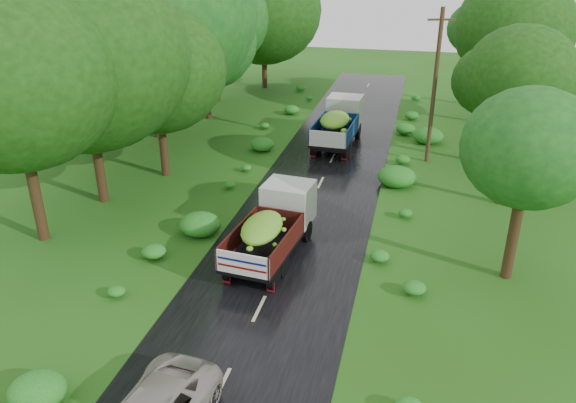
% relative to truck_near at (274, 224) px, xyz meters
% --- Properties ---
extents(ground, '(120.00, 120.00, 0.00)m').
position_rel_truck_near_xyz_m(ground, '(0.48, -7.91, -1.42)').
color(ground, '#234C10').
rests_on(ground, ground).
extents(road, '(6.50, 80.00, 0.02)m').
position_rel_truck_near_xyz_m(road, '(0.48, -2.91, -1.41)').
color(road, black).
rests_on(road, ground).
extents(road_lines, '(0.12, 69.60, 0.00)m').
position_rel_truck_near_xyz_m(road_lines, '(0.48, -1.91, -1.39)').
color(road_lines, '#BFB78C').
rests_on(road_lines, road).
extents(truck_near, '(2.71, 6.14, 2.50)m').
position_rel_truck_near_xyz_m(truck_near, '(0.00, 0.00, 0.00)').
color(truck_near, black).
rests_on(truck_near, ground).
extents(truck_far, '(2.57, 6.53, 2.70)m').
position_rel_truck_near_xyz_m(truck_far, '(0.39, 14.82, 0.11)').
color(truck_far, black).
rests_on(truck_far, ground).
extents(utility_pole, '(1.51, 0.54, 8.82)m').
position_rel_truck_near_xyz_m(utility_pole, '(6.05, 12.93, 3.13)').
color(utility_pole, '#382616').
rests_on(utility_pole, ground).
extents(trees_left, '(8.01, 34.44, 10.52)m').
position_rel_truck_near_xyz_m(trees_left, '(-10.17, 13.84, 5.51)').
color(trees_left, black).
rests_on(trees_left, ground).
extents(trees_right, '(5.49, 29.95, 8.50)m').
position_rel_truck_near_xyz_m(trees_right, '(9.90, 15.19, 4.51)').
color(trees_right, black).
rests_on(trees_right, ground).
extents(shrubs, '(11.90, 44.00, 0.70)m').
position_rel_truck_near_xyz_m(shrubs, '(0.48, 6.09, -1.07)').
color(shrubs, '#196A1C').
rests_on(shrubs, ground).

